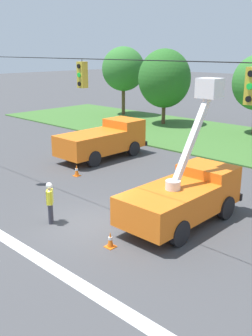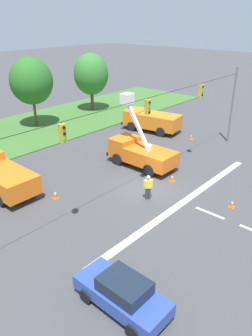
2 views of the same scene
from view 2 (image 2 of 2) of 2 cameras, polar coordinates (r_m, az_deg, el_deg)
The scene contains 14 objects.
ground_plane at distance 24.01m, azimuth 3.63°, elevation -3.42°, with size 200.00×200.00×0.00m, color #424244.
grass_verge at distance 36.91m, azimuth -18.98°, elevation 5.70°, with size 56.00×12.00×0.10m, color #3D6B2D.
lane_markings at distance 21.89m, azimuth 13.20°, elevation -7.14°, with size 17.60×15.25×0.01m.
signal_gantry at distance 22.20m, azimuth 3.84°, elevation 6.63°, with size 26.20×0.33×7.20m.
tree_east at distance 37.72m, azimuth -16.17°, elevation 14.32°, with size 4.62×4.58×7.53m.
tree_far_east at distance 43.38m, azimuth -6.10°, elevation 15.91°, with size 4.42×4.34×7.25m.
utility_truck_bucket_lift at distance 26.98m, azimuth 2.49°, elevation 2.92°, with size 2.53×5.86×5.83m.
utility_truck_support_far at distance 35.68m, azimuth 4.46°, elevation 8.32°, with size 3.43×6.51×2.08m.
sedan_blue at distance 14.78m, azimuth -0.62°, elevation -20.94°, with size 1.94×4.31×1.56m.
road_worker at distance 22.12m, azimuth 3.88°, elevation -3.13°, with size 0.51×0.48×1.77m.
traffic_cone_foreground_left at distance 33.94m, azimuth 11.28°, elevation 5.38°, with size 0.36×0.36×0.60m.
traffic_cone_mid_left at distance 22.95m, azimuth -12.23°, elevation -4.48°, with size 0.36×0.36×0.68m.
traffic_cone_mid_right at distance 24.98m, azimuth 8.07°, elevation -1.68°, with size 0.36×0.36×0.61m.
traffic_cone_near_bucket at distance 22.57m, azimuth 18.01°, elevation -5.91°, with size 0.36×0.36×0.59m.
Camera 2 is at (-16.77, -12.86, 11.41)m, focal length 35.00 mm.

